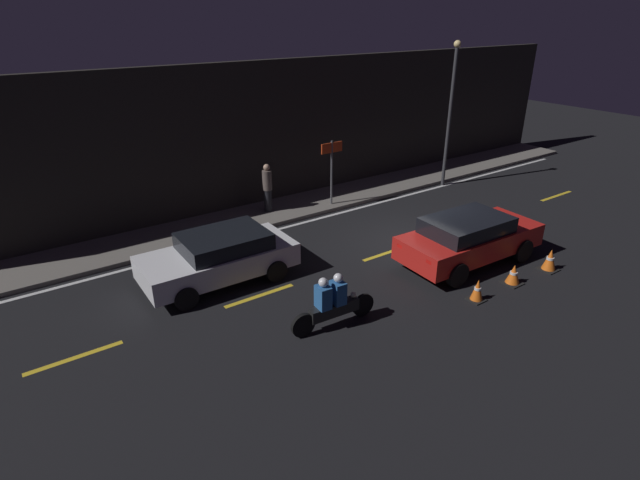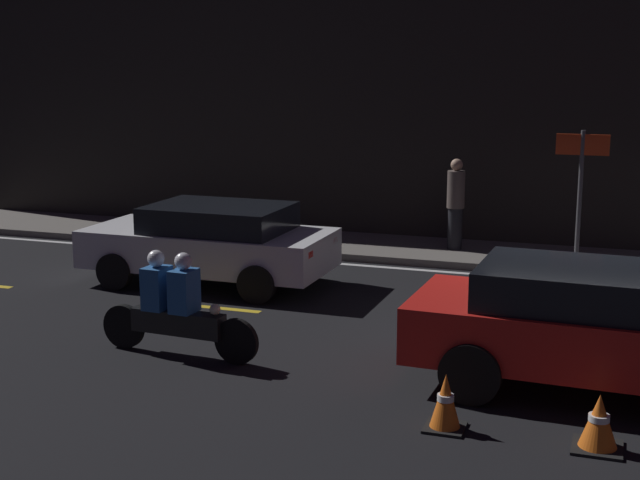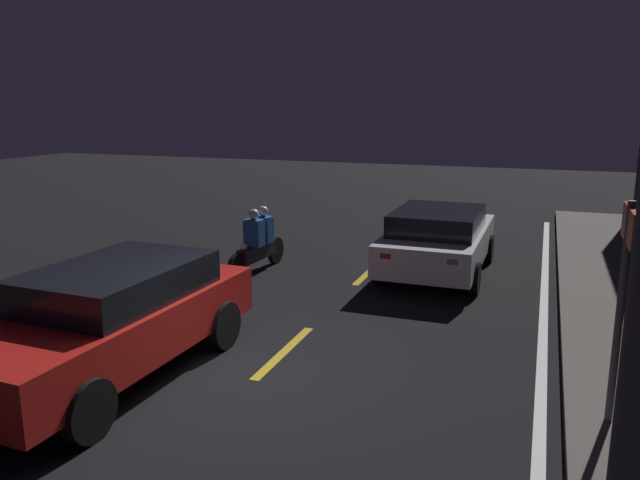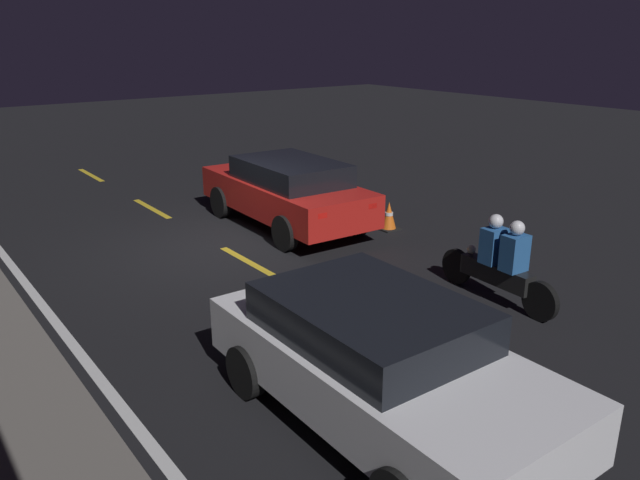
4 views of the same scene
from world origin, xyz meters
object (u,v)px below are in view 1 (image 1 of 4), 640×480
taxi_red (469,238)px  shop_sign (332,160)px  traffic_cone_near (477,290)px  motorcycle (332,303)px  sedan_white (220,256)px  traffic_cone_mid (513,275)px  traffic_cone_far (550,260)px  street_lamp (451,108)px  pedestrian (267,187)px

taxi_red → shop_sign: bearing=98.0°
shop_sign → traffic_cone_near: bearing=-96.5°
motorcycle → sedan_white: bearing=112.2°
traffic_cone_mid → sedan_white: bearing=143.8°
traffic_cone_far → sedan_white: bearing=148.9°
taxi_red → shop_sign: shop_sign is taller
traffic_cone_near → traffic_cone_mid: traffic_cone_near is taller
traffic_cone_far → street_lamp: (3.26, 7.04, 2.92)m
pedestrian → sedan_white: bearing=-134.5°
taxi_red → traffic_cone_mid: taxi_red is taller
taxi_red → pedestrian: size_ratio=2.56×
sedan_white → motorcycle: motorcycle is taller
motorcycle → traffic_cone_near: 3.94m
shop_sign → street_lamp: street_lamp is taller
sedan_white → traffic_cone_mid: (6.43, -4.71, -0.46)m
traffic_cone_mid → pedestrian: pedestrian is taller
street_lamp → traffic_cone_far: bearing=-114.9°
sedan_white → street_lamp: (11.22, 2.23, 2.50)m
taxi_red → street_lamp: 7.62m
taxi_red → street_lamp: street_lamp is taller
sedan_white → traffic_cone_far: 9.31m
street_lamp → sedan_white: bearing=-168.8°
sedan_white → pedestrian: (3.47, 3.53, 0.30)m
taxi_red → shop_sign: (-0.61, 5.95, 1.03)m
pedestrian → motorcycle: bearing=-107.9°
motorcycle → traffic_cone_far: 6.90m
street_lamp → traffic_cone_mid: bearing=-124.6°
taxi_red → traffic_cone_near: 2.21m
traffic_cone_far → shop_sign: 8.07m
traffic_cone_mid → street_lamp: size_ratio=0.10×
sedan_white → traffic_cone_near: (4.93, -4.72, -0.45)m
shop_sign → street_lamp: size_ratio=0.42×
street_lamp → taxi_red: bearing=-132.0°
traffic_cone_near → street_lamp: size_ratio=0.10×
taxi_red → traffic_cone_near: bearing=-130.7°
traffic_cone_far → motorcycle: bearing=169.4°
motorcycle → traffic_cone_mid: motorcycle is taller
sedan_white → traffic_cone_mid: bearing=144.4°
motorcycle → traffic_cone_mid: 5.38m
pedestrian → shop_sign: 2.55m
motorcycle → pedestrian: size_ratio=1.29×
pedestrian → street_lamp: 8.16m
sedan_white → motorcycle: 3.73m
traffic_cone_mid → street_lamp: bearing=55.4°
traffic_cone_near → pedestrian: 8.41m
motorcycle → traffic_cone_mid: size_ratio=4.01×
traffic_cone_near → traffic_cone_mid: 1.50m
taxi_red → traffic_cone_mid: 1.66m
motorcycle → traffic_cone_mid: (5.24, -1.17, -0.36)m
taxi_red → traffic_cone_far: 2.34m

